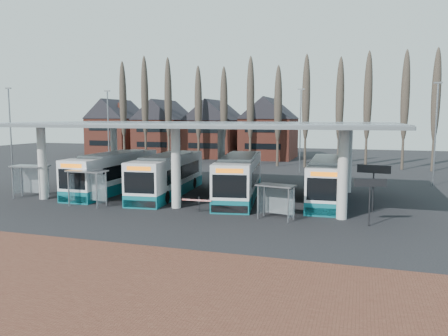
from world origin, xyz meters
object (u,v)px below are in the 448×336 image
(bus_2, at_px, (240,178))
(bus_0, at_px, (114,173))
(bus_3, at_px, (327,181))
(bus_1, at_px, (168,175))
(shelter_2, at_px, (277,194))
(shelter_0, at_px, (31,174))
(shelter_1, at_px, (88,180))

(bus_2, bearing_deg, bus_0, 171.58)
(bus_3, bearing_deg, bus_2, -174.60)
(bus_1, height_order, shelter_2, bus_1)
(bus_2, xyz_separation_m, shelter_2, (4.44, -6.77, -0.01))
(shelter_0, xyz_separation_m, shelter_2, (21.24, -1.57, -0.30))
(bus_0, height_order, bus_3, bus_0)
(shelter_0, height_order, shelter_1, shelter_1)
(bus_0, height_order, shelter_2, bus_0)
(bus_3, xyz_separation_m, shelter_1, (-17.32, -7.65, 0.38))
(bus_0, xyz_separation_m, bus_3, (19.08, 1.13, -0.04))
(bus_3, xyz_separation_m, shelter_2, (-2.71, -7.73, 0.07))
(bus_0, relative_size, bus_3, 1.02)
(shelter_0, xyz_separation_m, shelter_1, (6.62, -1.49, 0.01))
(bus_0, relative_size, shelter_0, 4.13)
(bus_1, xyz_separation_m, bus_3, (13.58, 1.24, -0.04))
(bus_0, bearing_deg, shelter_1, -76.49)
(bus_1, xyz_separation_m, shelter_0, (-10.37, -4.92, 0.32))
(bus_1, bearing_deg, bus_0, 173.64)
(bus_0, distance_m, shelter_2, 17.65)
(bus_3, height_order, shelter_0, bus_3)
(shelter_0, bearing_deg, bus_2, 10.75)
(bus_1, height_order, shelter_0, bus_1)
(bus_3, distance_m, shelter_0, 24.73)
(bus_2, distance_m, bus_3, 7.21)
(shelter_2, bearing_deg, bus_2, 135.45)
(shelter_0, bearing_deg, shelter_1, -19.14)
(bus_1, height_order, shelter_1, bus_1)
(bus_0, xyz_separation_m, shelter_1, (1.76, -6.52, 0.34))
(bus_3, height_order, shelter_1, bus_3)
(shelter_1, xyz_separation_m, shelter_2, (14.61, -0.08, -0.31))
(bus_1, relative_size, shelter_1, 4.28)
(bus_0, xyz_separation_m, shelter_0, (-4.87, -5.03, 0.33))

